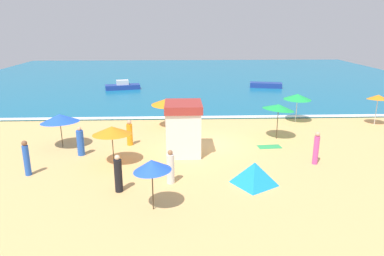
{
  "coord_description": "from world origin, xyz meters",
  "views": [
    {
      "loc": [
        -2.03,
        -20.5,
        7.23
      ],
      "look_at": [
        -1.17,
        1.02,
        0.8
      ],
      "focal_mm": 33.19,
      "sensor_mm": 36.0,
      "label": 1
    }
  ],
  "objects_px": {
    "beach_umbrella_7": "(378,97)",
    "beachgoer_6": "(26,158)",
    "beach_umbrella_0": "(165,102)",
    "beachgoer_3": "(118,175)",
    "beachgoer_1": "(130,133)",
    "beachgoer_4": "(80,142)",
    "beach_umbrella_5": "(152,165)",
    "beach_tent": "(254,173)",
    "beach_umbrella_6": "(298,97)",
    "lifeguard_cabana": "(183,128)",
    "small_boat_0": "(266,85)",
    "small_boat_1": "(123,86)",
    "beach_umbrella_2": "(112,130)",
    "beach_umbrella_3": "(60,118)",
    "beachgoer_7": "(170,168)",
    "beachgoer_0": "(316,148)",
    "beach_umbrella_4": "(279,107)"
  },
  "relations": [
    {
      "from": "beachgoer_0",
      "to": "beachgoer_6",
      "type": "xyz_separation_m",
      "value": [
        -14.65,
        -0.87,
        0.0
      ]
    },
    {
      "from": "beach_umbrella_3",
      "to": "beachgoer_1",
      "type": "xyz_separation_m",
      "value": [
        4.04,
        0.16,
        -1.03
      ]
    },
    {
      "from": "beach_tent",
      "to": "small_boat_0",
      "type": "height_order",
      "value": "beach_tent"
    },
    {
      "from": "beach_umbrella_0",
      "to": "beach_umbrella_2",
      "type": "distance_m",
      "value": 7.25
    },
    {
      "from": "lifeguard_cabana",
      "to": "beach_umbrella_2",
      "type": "xyz_separation_m",
      "value": [
        -3.75,
        -1.44,
        0.33
      ]
    },
    {
      "from": "beach_umbrella_6",
      "to": "beachgoer_3",
      "type": "height_order",
      "value": "beach_umbrella_6"
    },
    {
      "from": "beach_umbrella_5",
      "to": "beach_tent",
      "type": "distance_m",
      "value": 5.2
    },
    {
      "from": "beach_umbrella_4",
      "to": "beach_umbrella_7",
      "type": "xyz_separation_m",
      "value": [
        7.99,
        2.78,
        -0.01
      ]
    },
    {
      "from": "beach_umbrella_4",
      "to": "beachgoer_7",
      "type": "height_order",
      "value": "beach_umbrella_4"
    },
    {
      "from": "beach_umbrella_5",
      "to": "beach_umbrella_6",
      "type": "relative_size",
      "value": 0.77
    },
    {
      "from": "beachgoer_6",
      "to": "small_boat_1",
      "type": "xyz_separation_m",
      "value": [
        1.28,
        22.85,
        -0.44
      ]
    },
    {
      "from": "lifeguard_cabana",
      "to": "beach_umbrella_5",
      "type": "relative_size",
      "value": 1.35
    },
    {
      "from": "beach_umbrella_0",
      "to": "beachgoer_3",
      "type": "height_order",
      "value": "beach_umbrella_0"
    },
    {
      "from": "beach_umbrella_7",
      "to": "beachgoer_6",
      "type": "relative_size",
      "value": 1.29
    },
    {
      "from": "lifeguard_cabana",
      "to": "beachgoer_4",
      "type": "relative_size",
      "value": 1.76
    },
    {
      "from": "beachgoer_1",
      "to": "beachgoer_4",
      "type": "relative_size",
      "value": 0.95
    },
    {
      "from": "beach_umbrella_6",
      "to": "beachgoer_7",
      "type": "relative_size",
      "value": 1.72
    },
    {
      "from": "beach_umbrella_7",
      "to": "beachgoer_6",
      "type": "distance_m",
      "value": 23.2
    },
    {
      "from": "beach_umbrella_7",
      "to": "beach_umbrella_2",
      "type": "bearing_deg",
      "value": -159.56
    },
    {
      "from": "beachgoer_4",
      "to": "beachgoer_0",
      "type": "bearing_deg",
      "value": -8.06
    },
    {
      "from": "beach_umbrella_0",
      "to": "beachgoer_0",
      "type": "distance_m",
      "value": 10.98
    },
    {
      "from": "beach_umbrella_2",
      "to": "beach_umbrella_5",
      "type": "relative_size",
      "value": 1.06
    },
    {
      "from": "beach_umbrella_5",
      "to": "beach_tent",
      "type": "relative_size",
      "value": 1.07
    },
    {
      "from": "lifeguard_cabana",
      "to": "beach_umbrella_7",
      "type": "height_order",
      "value": "lifeguard_cabana"
    },
    {
      "from": "beach_umbrella_2",
      "to": "beach_umbrella_7",
      "type": "bearing_deg",
      "value": 20.44
    },
    {
      "from": "beach_umbrella_3",
      "to": "beach_umbrella_5",
      "type": "distance_m",
      "value": 9.78
    },
    {
      "from": "beach_umbrella_5",
      "to": "beachgoer_3",
      "type": "distance_m",
      "value": 2.56
    },
    {
      "from": "lifeguard_cabana",
      "to": "beach_umbrella_0",
      "type": "distance_m",
      "value": 5.5
    },
    {
      "from": "small_boat_0",
      "to": "small_boat_1",
      "type": "relative_size",
      "value": 0.95
    },
    {
      "from": "small_boat_1",
      "to": "beach_umbrella_5",
      "type": "bearing_deg",
      "value": -79.12
    },
    {
      "from": "beachgoer_4",
      "to": "small_boat_0",
      "type": "relative_size",
      "value": 0.45
    },
    {
      "from": "small_boat_0",
      "to": "small_boat_1",
      "type": "height_order",
      "value": "small_boat_1"
    },
    {
      "from": "beach_umbrella_3",
      "to": "lifeguard_cabana",
      "type": "bearing_deg",
      "value": -10.62
    },
    {
      "from": "small_boat_0",
      "to": "small_boat_1",
      "type": "bearing_deg",
      "value": -178.32
    },
    {
      "from": "beach_umbrella_2",
      "to": "beach_umbrella_6",
      "type": "bearing_deg",
      "value": 32.14
    },
    {
      "from": "beach_umbrella_5",
      "to": "beach_umbrella_6",
      "type": "distance_m",
      "value": 16.08
    },
    {
      "from": "beachgoer_6",
      "to": "beach_umbrella_4",
      "type": "bearing_deg",
      "value": 20.71
    },
    {
      "from": "beach_umbrella_0",
      "to": "beachgoer_6",
      "type": "distance_m",
      "value": 10.45
    },
    {
      "from": "lifeguard_cabana",
      "to": "beachgoer_6",
      "type": "relative_size",
      "value": 1.65
    },
    {
      "from": "beachgoer_7",
      "to": "small_boat_1",
      "type": "relative_size",
      "value": 0.42
    },
    {
      "from": "beachgoer_1",
      "to": "small_boat_0",
      "type": "height_order",
      "value": "beachgoer_1"
    },
    {
      "from": "small_boat_1",
      "to": "beach_umbrella_6",
      "type": "bearing_deg",
      "value": -42.58
    },
    {
      "from": "beach_umbrella_2",
      "to": "beachgoer_1",
      "type": "height_order",
      "value": "beach_umbrella_2"
    },
    {
      "from": "beach_umbrella_2",
      "to": "small_boat_1",
      "type": "xyz_separation_m",
      "value": [
        -2.67,
        21.51,
        -1.4
      ]
    },
    {
      "from": "small_boat_0",
      "to": "small_boat_1",
      "type": "xyz_separation_m",
      "value": [
        -16.16,
        -0.47,
        0.07
      ]
    },
    {
      "from": "beach_umbrella_7",
      "to": "beachgoer_4",
      "type": "relative_size",
      "value": 1.37
    },
    {
      "from": "beach_umbrella_7",
      "to": "small_boat_0",
      "type": "distance_m",
      "value": 16.03
    },
    {
      "from": "beach_tent",
      "to": "beachgoer_4",
      "type": "bearing_deg",
      "value": 155.44
    },
    {
      "from": "beach_umbrella_0",
      "to": "beachgoer_1",
      "type": "relative_size",
      "value": 1.65
    },
    {
      "from": "beach_tent",
      "to": "beachgoer_3",
      "type": "bearing_deg",
      "value": -175.34
    }
  ]
}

